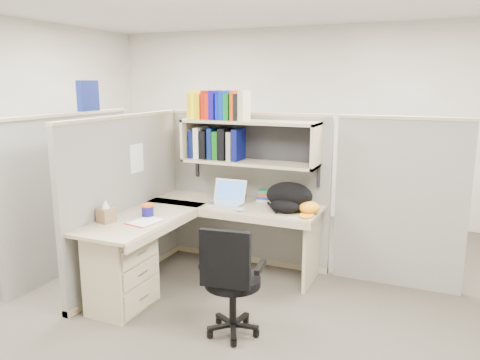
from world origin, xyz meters
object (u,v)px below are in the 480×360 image
at_px(backpack, 287,197).
at_px(snack_canister, 148,210).
at_px(desk, 154,253).
at_px(task_chair, 231,298).
at_px(laptop, 226,193).

height_order(backpack, snack_canister, backpack).
bearing_deg(desk, snack_canister, 138.21).
relative_size(snack_canister, task_chair, 0.12).
bearing_deg(backpack, desk, -155.52).
bearing_deg(snack_canister, laptop, 53.78).
distance_m(laptop, task_chair, 1.34).
xyz_separation_m(laptop, snack_canister, (-0.48, -0.65, -0.07)).
distance_m(laptop, backpack, 0.64).
bearing_deg(snack_canister, backpack, 31.61).
bearing_deg(laptop, desk, -114.55).
bearing_deg(desk, backpack, 39.70).
xyz_separation_m(backpack, task_chair, (-0.07, -1.13, -0.54)).
bearing_deg(task_chair, desk, 160.58).
relative_size(laptop, snack_canister, 3.03).
xyz_separation_m(snack_canister, task_chair, (1.04, -0.44, -0.47)).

